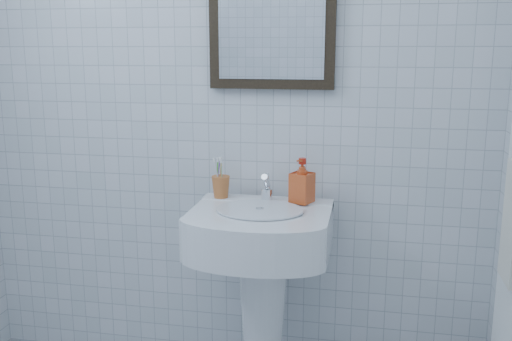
# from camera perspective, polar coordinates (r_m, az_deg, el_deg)

# --- Properties ---
(wall_back) EXTENTS (2.20, 0.02, 2.50)m
(wall_back) POSITION_cam_1_polar(r_m,az_deg,el_deg) (2.36, -3.22, 8.48)
(wall_back) COLOR silver
(wall_back) RESTS_ON ground
(washbasin) EXTENTS (0.53, 0.39, 0.81)m
(washbasin) POSITION_cam_1_polar(r_m,az_deg,el_deg) (2.27, 0.60, -9.97)
(washbasin) COLOR white
(washbasin) RESTS_ON ground
(faucet) EXTENTS (0.05, 0.10, 0.12)m
(faucet) POSITION_cam_1_polar(r_m,az_deg,el_deg) (2.27, 1.07, -1.87)
(faucet) COLOR silver
(faucet) RESTS_ON washbasin
(toothbrush_cup) EXTENTS (0.08, 0.08, 0.09)m
(toothbrush_cup) POSITION_cam_1_polar(r_m,az_deg,el_deg) (2.32, -3.54, -1.64)
(toothbrush_cup) COLOR #C0662F
(toothbrush_cup) RESTS_ON washbasin
(soap_dispenser) EXTENTS (0.10, 0.11, 0.18)m
(soap_dispenser) POSITION_cam_1_polar(r_m,az_deg,el_deg) (2.24, 4.63, -1.01)
(soap_dispenser) COLOR red
(soap_dispenser) RESTS_ON washbasin
(wall_mirror) EXTENTS (0.50, 0.04, 0.62)m
(wall_mirror) POSITION_cam_1_polar(r_m,az_deg,el_deg) (2.30, 1.59, 15.87)
(wall_mirror) COLOR black
(wall_mirror) RESTS_ON wall_back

